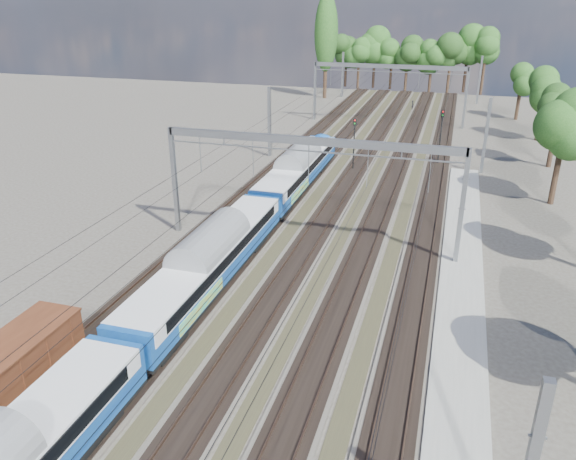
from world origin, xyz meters
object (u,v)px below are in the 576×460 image
(signal_near, at_px, (354,138))
(emu_train, at_px, (207,257))
(worker, at_px, (413,105))
(signal_far, at_px, (441,130))

(signal_near, bearing_deg, emu_train, -107.02)
(emu_train, xyz_separation_m, worker, (7.42, 70.40, -1.92))
(emu_train, relative_size, signal_far, 10.24)
(emu_train, bearing_deg, signal_far, 69.81)
(worker, distance_m, signal_far, 34.63)
(signal_near, bearing_deg, worker, 75.66)
(worker, relative_size, signal_near, 0.26)
(emu_train, bearing_deg, worker, 83.98)
(worker, height_order, signal_far, signal_far)
(emu_train, height_order, worker, emu_train)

